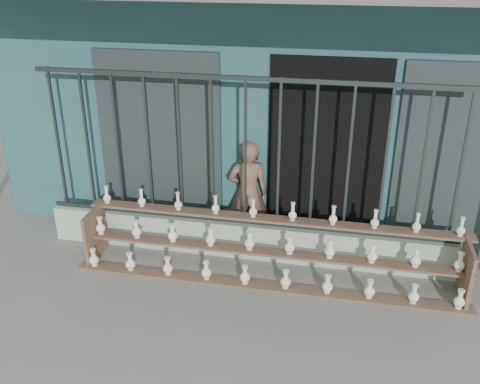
# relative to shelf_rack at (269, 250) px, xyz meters

# --- Properties ---
(ground) EXTENTS (60.00, 60.00, 0.00)m
(ground) POSITION_rel_shelf_rack_xyz_m (-0.36, -0.89, -0.36)
(ground) COLOR slate
(workshop_building) EXTENTS (7.40, 6.60, 3.21)m
(workshop_building) POSITION_rel_shelf_rack_xyz_m (-0.36, 3.34, 1.26)
(workshop_building) COLOR #295458
(workshop_building) RESTS_ON ground
(parapet_wall) EXTENTS (5.00, 0.20, 0.45)m
(parapet_wall) POSITION_rel_shelf_rack_xyz_m (-0.36, 0.41, -0.13)
(parapet_wall) COLOR #ADC4A8
(parapet_wall) RESTS_ON ground
(security_fence) EXTENTS (5.00, 0.04, 1.80)m
(security_fence) POSITION_rel_shelf_rack_xyz_m (-0.36, 0.41, 0.99)
(security_fence) COLOR #283330
(security_fence) RESTS_ON parapet_wall
(shelf_rack) EXTENTS (4.50, 0.68, 0.85)m
(shelf_rack) POSITION_rel_shelf_rack_xyz_m (0.00, 0.00, 0.00)
(shelf_rack) COLOR brown
(shelf_rack) RESTS_ON ground
(elderly_woman) EXTENTS (0.56, 0.43, 1.38)m
(elderly_woman) POSITION_rel_shelf_rack_xyz_m (-0.39, 0.76, 0.33)
(elderly_woman) COLOR brown
(elderly_woman) RESTS_ON ground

